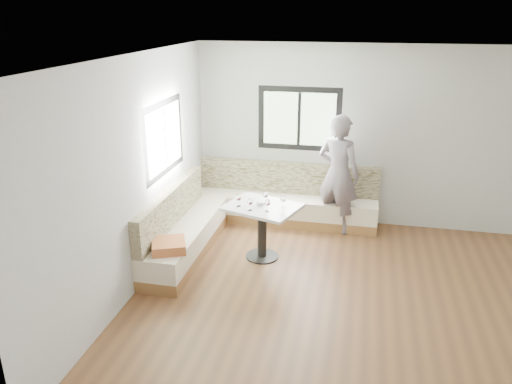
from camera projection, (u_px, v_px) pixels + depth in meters
room at (344, 189)px, 5.46m from camera, size 5.01×5.01×2.81m
banquette at (244, 215)px, 7.55m from camera, size 2.90×2.80×0.95m
table at (262, 219)px, 6.78m from camera, size 1.12×0.99×0.77m
person at (338, 174)px, 7.50m from camera, size 0.79×0.67×1.83m
olive_ramekin at (261, 203)px, 6.75m from camera, size 0.11×0.11×0.05m
wine_glass_a at (239, 198)px, 6.65m from camera, size 0.08×0.08×0.17m
wine_glass_b at (250, 202)px, 6.51m from camera, size 0.08×0.08×0.17m
wine_glass_c at (268, 203)px, 6.48m from camera, size 0.08×0.08×0.17m
wine_glass_d at (265, 195)px, 6.75m from camera, size 0.08×0.08×0.17m
wine_glass_e at (283, 199)px, 6.61m from camera, size 0.08×0.08×0.17m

